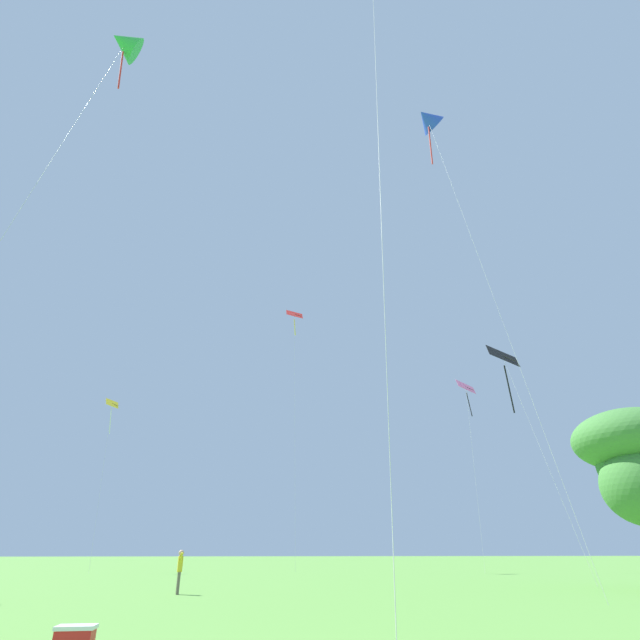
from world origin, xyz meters
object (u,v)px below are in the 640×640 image
(kite_pink_low, at_px, (467,394))
(kite_yellow_diamond, at_px, (111,413))
(tree_right_cluster, at_px, (637,459))
(kite_black_large, at_px, (505,368))
(kite_blue_delta, at_px, (428,119))
(kite_green_small, at_px, (125,44))
(person_foreground_watcher, at_px, (180,567))
(kite_red_high, at_px, (295,323))

(kite_pink_low, distance_m, kite_yellow_diamond, 34.17)
(kite_yellow_diamond, relative_size, tree_right_cluster, 1.91)
(kite_yellow_diamond, distance_m, tree_right_cluster, 41.62)
(kite_black_large, height_order, kite_blue_delta, kite_blue_delta)
(kite_black_large, bearing_deg, kite_blue_delta, -136.65)
(kite_pink_low, height_order, tree_right_cluster, kite_pink_low)
(kite_black_large, xyz_separation_m, kite_yellow_diamond, (-29.94, 17.97, 0.26))
(kite_black_large, height_order, tree_right_cluster, kite_black_large)
(kite_blue_delta, bearing_deg, kite_green_small, -162.47)
(tree_right_cluster, bearing_deg, kite_green_small, -174.69)
(kite_blue_delta, xyz_separation_m, person_foreground_watcher, (-13.57, -2.15, -28.20))
(kite_black_large, bearing_deg, kite_green_small, -154.80)
(kite_yellow_diamond, distance_m, person_foreground_watcher, 30.46)
(kite_green_small, bearing_deg, tree_right_cluster, 5.31)
(kite_pink_low, xyz_separation_m, kite_green_small, (-28.88, -26.70, 9.64))
(kite_blue_delta, relative_size, person_foreground_watcher, 19.23)
(kite_green_small, bearing_deg, kite_yellow_diamond, 99.72)
(kite_black_large, height_order, kite_pink_low, kite_pink_low)
(kite_black_large, relative_size, kite_red_high, 0.57)
(person_foreground_watcher, bearing_deg, tree_right_cluster, -4.02)
(kite_pink_low, height_order, person_foreground_watcher, kite_pink_low)
(person_foreground_watcher, bearing_deg, kite_green_small, -143.87)
(person_foreground_watcher, bearing_deg, kite_yellow_diamond, 111.58)
(kite_yellow_diamond, height_order, kite_blue_delta, kite_blue_delta)
(kite_red_high, height_order, person_foreground_watcher, kite_red_high)
(kite_black_large, distance_m, kite_green_small, 30.12)
(kite_pink_low, relative_size, kite_green_small, 0.66)
(kite_blue_delta, xyz_separation_m, tree_right_cluster, (6.57, -3.57, -23.76))
(kite_blue_delta, height_order, person_foreground_watcher, kite_blue_delta)
(kite_pink_low, height_order, kite_red_high, kite_red_high)
(person_foreground_watcher, bearing_deg, kite_black_large, 21.93)
(kite_green_small, xyz_separation_m, person_foreground_watcher, (5.16, 3.77, -24.40))
(kite_red_high, distance_m, kite_yellow_diamond, 20.39)
(kite_yellow_diamond, distance_m, kite_blue_delta, 37.20)
(person_foreground_watcher, relative_size, tree_right_cluster, 0.20)
(kite_black_large, relative_size, kite_pink_low, 0.86)
(kite_blue_delta, height_order, kite_green_small, kite_blue_delta)
(kite_blue_delta, bearing_deg, kite_pink_low, 63.99)
(person_foreground_watcher, height_order, tree_right_cluster, tree_right_cluster)
(kite_blue_delta, distance_m, person_foreground_watcher, 31.37)
(kite_black_large, height_order, kite_green_small, kite_green_small)
(kite_green_small, relative_size, tree_right_cluster, 3.41)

